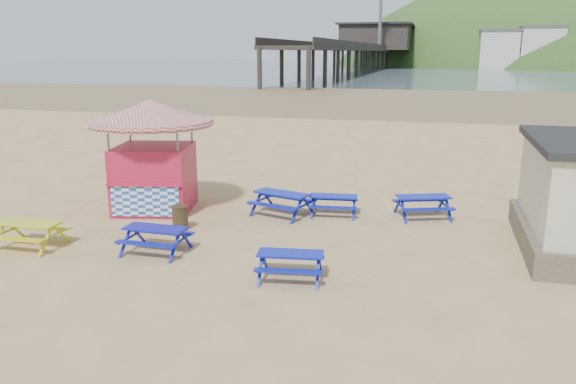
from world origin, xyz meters
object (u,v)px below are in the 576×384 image
(picnic_table_yellow, at_px, (30,235))
(ice_cream_kiosk, at_px, (152,141))
(picnic_table_blue_a, at_px, (282,204))
(picnic_table_blue_b, at_px, (334,205))
(litter_bin, at_px, (180,218))

(picnic_table_yellow, xyz_separation_m, ice_cream_kiosk, (1.54, 4.51, 2.05))
(picnic_table_blue_a, distance_m, ice_cream_kiosk, 4.93)
(picnic_table_blue_b, xyz_separation_m, picnic_table_yellow, (-7.70, -5.48, 0.03))
(picnic_table_yellow, relative_size, litter_bin, 2.33)
(picnic_table_blue_a, distance_m, picnic_table_yellow, 7.81)
(picnic_table_blue_b, relative_size, litter_bin, 2.28)
(litter_bin, bearing_deg, ice_cream_kiosk, 134.01)
(ice_cream_kiosk, bearing_deg, picnic_table_blue_b, -3.94)
(picnic_table_blue_b, bearing_deg, picnic_table_blue_a, -169.86)
(picnic_table_blue_b, xyz_separation_m, ice_cream_kiosk, (-6.16, -0.97, 2.08))
(picnic_table_blue_a, xyz_separation_m, picnic_table_yellow, (-6.01, -4.98, -0.03))
(picnic_table_blue_a, bearing_deg, ice_cream_kiosk, -157.26)
(picnic_table_yellow, relative_size, ice_cream_kiosk, 0.35)
(picnic_table_blue_b, xyz_separation_m, litter_bin, (-4.31, -2.88, 0.05))
(picnic_table_yellow, xyz_separation_m, litter_bin, (3.39, 2.60, 0.02))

